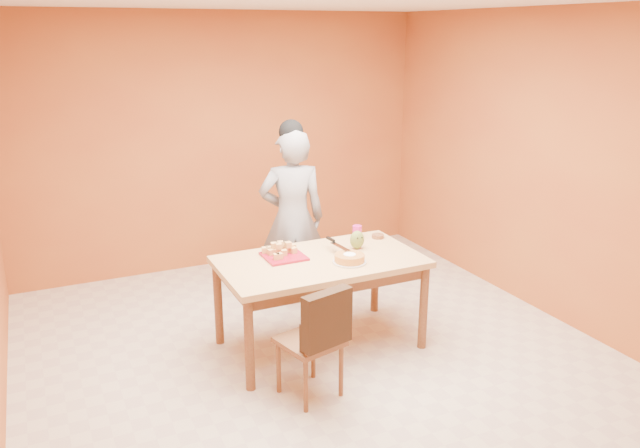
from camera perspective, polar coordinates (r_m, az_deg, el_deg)
name	(u,v)px	position (r m, az deg, el deg)	size (l,w,h in m)	color
floor	(323,363)	(5.02, 0.31, -12.55)	(5.00, 5.00, 0.00)	beige
wall_back	(223,142)	(6.79, -8.84, 7.38)	(4.50, 4.50, 0.00)	#B26229
wall_right	(557,168)	(5.81, 20.89, 4.77)	(5.00, 5.00, 0.00)	#B26229
dining_table	(320,270)	(4.99, 0.01, -4.23)	(1.60, 0.90, 0.76)	tan
dining_chair	(311,339)	(4.41, -0.86, -10.48)	(0.48, 0.54, 0.85)	brown
pastry_pile	(284,250)	(4.97, -3.33, -2.37)	(0.28, 0.28, 0.09)	#DEA95E
person	(292,219)	(5.75, -2.55, 0.49)	(0.61, 0.40, 1.67)	gray
pastry_platter	(284,256)	(4.99, -3.32, -2.97)	(0.32, 0.32, 0.02)	maroon
red_dinner_plate	(283,252)	(5.10, -3.36, -2.53)	(0.24, 0.24, 0.01)	maroon
white_cake_plate	(349,262)	(4.88, 2.71, -3.48)	(0.27, 0.27, 0.01)	silver
sponge_cake	(350,258)	(4.87, 2.72, -3.12)	(0.24, 0.24, 0.05)	orange
cake_server	(340,247)	(5.01, 1.87, -2.10)	(0.05, 0.25, 0.01)	silver
egg_ornament	(357,240)	(5.17, 3.41, -1.46)	(0.12, 0.10, 0.16)	olive
magenta_glass	(357,232)	(5.43, 3.41, -0.74)	(0.08, 0.08, 0.11)	#C11D7D
checker_tin	(378,236)	(5.47, 5.31, -1.12)	(0.11, 0.11, 0.03)	#3B1C10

